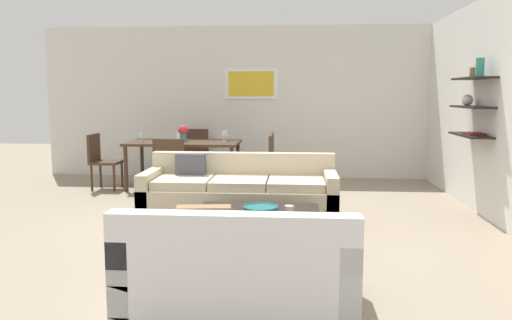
{
  "coord_description": "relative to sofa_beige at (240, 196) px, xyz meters",
  "views": [
    {
      "loc": [
        0.71,
        -5.58,
        1.52
      ],
      "look_at": [
        0.24,
        0.2,
        0.75
      ],
      "focal_mm": 35.43,
      "sensor_mm": 36.0,
      "label": 1
    }
  ],
  "objects": [
    {
      "name": "loveseat_white",
      "position": [
        0.28,
        -2.54,
        0.0
      ],
      "size": [
        1.59,
        0.9,
        0.78
      ],
      "color": "white",
      "rests_on": "ground"
    },
    {
      "name": "candle_jar",
      "position": [
        0.61,
        -1.18,
        0.12
      ],
      "size": [
        0.09,
        0.09,
        0.07
      ],
      "primitive_type": "cylinder",
      "color": "silver",
      "rests_on": "coffee_table"
    },
    {
      "name": "coffee_table",
      "position": [
        0.31,
        -1.25,
        -0.1
      ],
      "size": [
        1.2,
        1.07,
        0.38
      ],
      "color": "black",
      "rests_on": "ground"
    },
    {
      "name": "dining_chair_foot",
      "position": [
        -1.13,
        1.13,
        0.21
      ],
      "size": [
        0.44,
        0.44,
        0.88
      ],
      "color": "#422D1E",
      "rests_on": "ground"
    },
    {
      "name": "dining_chair_head",
      "position": [
        -1.13,
        2.89,
        0.21
      ],
      "size": [
        0.44,
        0.44,
        0.88
      ],
      "color": "#422D1E",
      "rests_on": "ground"
    },
    {
      "name": "sofa_beige",
      "position": [
        0.0,
        0.0,
        0.0
      ],
      "size": [
        2.28,
        0.9,
        0.78
      ],
      "color": "beige",
      "rests_on": "ground"
    },
    {
      "name": "dining_chair_left_near",
      "position": [
        -2.42,
        1.8,
        0.21
      ],
      "size": [
        0.44,
        0.44,
        0.88
      ],
      "color": "#422D1E",
      "rests_on": "ground"
    },
    {
      "name": "dining_chair_right_near",
      "position": [
        0.16,
        1.8,
        0.21
      ],
      "size": [
        0.44,
        0.44,
        0.88
      ],
      "color": "#422D1E",
      "rests_on": "ground"
    },
    {
      "name": "dining_chair_right_far",
      "position": [
        0.16,
        2.22,
        0.21
      ],
      "size": [
        0.44,
        0.44,
        0.88
      ],
      "color": "#422D1E",
      "rests_on": "ground"
    },
    {
      "name": "centerpiece_vase",
      "position": [
        -1.14,
        2.03,
        0.61
      ],
      "size": [
        0.16,
        0.16,
        0.26
      ],
      "color": "teal",
      "rests_on": "dining_table"
    },
    {
      "name": "wine_glass_right_near",
      "position": [
        -0.46,
        1.89,
        0.58
      ],
      "size": [
        0.06,
        0.06,
        0.17
      ],
      "color": "silver",
      "rests_on": "dining_table"
    },
    {
      "name": "wine_glass_right_far",
      "position": [
        -0.46,
        2.13,
        0.58
      ],
      "size": [
        0.08,
        0.08,
        0.17
      ],
      "color": "silver",
      "rests_on": "dining_table"
    },
    {
      "name": "ground_plane",
      "position": [
        -0.03,
        -0.34,
        -0.29
      ],
      "size": [
        18.0,
        18.0,
        0.0
      ],
      "primitive_type": "plane",
      "color": "gray"
    },
    {
      "name": "dining_table",
      "position": [
        -1.13,
        2.01,
        0.39
      ],
      "size": [
        1.77,
        0.94,
        0.75
      ],
      "color": "#422D1E",
      "rests_on": "ground"
    },
    {
      "name": "right_wall_shelf_unit",
      "position": [
        3.0,
        0.27,
        1.06
      ],
      "size": [
        0.34,
        8.2,
        2.7
      ],
      "color": "silver",
      "rests_on": "ground"
    },
    {
      "name": "wine_glass_left_near",
      "position": [
        -1.79,
        1.89,
        0.57
      ],
      "size": [
        0.08,
        0.08,
        0.15
      ],
      "color": "silver",
      "rests_on": "dining_table"
    },
    {
      "name": "wine_glass_foot",
      "position": [
        -1.13,
        1.6,
        0.58
      ],
      "size": [
        0.06,
        0.06,
        0.17
      ],
      "color": "silver",
      "rests_on": "dining_table"
    },
    {
      "name": "back_wall_unit",
      "position": [
        0.27,
        3.19,
        1.06
      ],
      "size": [
        8.4,
        0.09,
        2.7
      ],
      "color": "silver",
      "rests_on": "ground"
    },
    {
      "name": "decorative_bowl",
      "position": [
        0.34,
        -1.22,
        0.13
      ],
      "size": [
        0.33,
        0.33,
        0.07
      ],
      "color": "#19666B",
      "rests_on": "coffee_table"
    }
  ]
}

